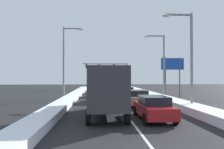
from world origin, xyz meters
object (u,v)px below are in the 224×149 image
object	(u,v)px
sedan_green_right_lane_third	(126,93)
sedan_navy_center_lane_third	(101,91)
sedan_black_center_lane_fourth	(100,89)
street_lamp_right_near	(187,52)
sedan_maroon_right_lane_fourth	(122,90)
sedan_white_center_lane_second	(101,95)
sedan_tan_right_lane_second	(137,98)
sedan_red_right_lane_nearest	(153,107)
traffic_light_gantry	(112,69)
street_lamp_right_mid	(161,61)
box_truck_center_lane_nearest	(106,89)
roadside_sign_right	(172,68)
street_lamp_left_mid	(67,57)

from	to	relation	value
sedan_green_right_lane_third	sedan_navy_center_lane_third	bearing A→B (deg)	133.96
sedan_black_center_lane_fourth	street_lamp_right_near	size ratio (longest dim) A/B	0.56
sedan_maroon_right_lane_fourth	sedan_white_center_lane_second	size ratio (longest dim) A/B	1.00
sedan_tan_right_lane_second	sedan_black_center_lane_fourth	size ratio (longest dim) A/B	1.00
sedan_red_right_lane_nearest	traffic_light_gantry	bearing A→B (deg)	90.55
sedan_tan_right_lane_second	street_lamp_right_mid	bearing A→B (deg)	53.71
sedan_black_center_lane_fourth	street_lamp_right_near	xyz separation A→B (m)	(7.04, -18.80, 4.09)
traffic_light_gantry	street_lamp_right_mid	xyz separation A→B (m)	(4.62, -23.28, 0.10)
sedan_white_center_lane_second	sedan_navy_center_lane_third	distance (m)	6.42
sedan_tan_right_lane_second	sedan_maroon_right_lane_fourth	bearing A→B (deg)	90.16
sedan_maroon_right_lane_fourth	traffic_light_gantry	size ratio (longest dim) A/B	0.42
box_truck_center_lane_nearest	street_lamp_right_mid	distance (m)	13.39
roadside_sign_right	street_lamp_right_mid	bearing A→B (deg)	-132.98
street_lamp_left_mid	sedan_red_right_lane_nearest	bearing A→B (deg)	-58.98
sedan_white_center_lane_second	street_lamp_left_mid	bearing A→B (deg)	149.41
sedan_white_center_lane_second	traffic_light_gantry	size ratio (longest dim) A/B	0.42
street_lamp_right_near	street_lamp_left_mid	distance (m)	14.34
sedan_black_center_lane_fourth	traffic_light_gantry	world-z (taller)	traffic_light_gantry
box_truck_center_lane_nearest	sedan_white_center_lane_second	bearing A→B (deg)	91.79
sedan_white_center_lane_second	sedan_black_center_lane_fourth	distance (m)	12.43
sedan_tan_right_lane_second	sedan_navy_center_lane_third	bearing A→B (deg)	108.68
sedan_black_center_lane_fourth	street_lamp_left_mid	size ratio (longest dim) A/B	0.51
sedan_tan_right_lane_second	traffic_light_gantry	distance (m)	29.13
sedan_navy_center_lane_third	roadside_sign_right	size ratio (longest dim) A/B	0.82
sedan_black_center_lane_fourth	street_lamp_right_near	distance (m)	20.48
traffic_light_gantry	street_lamp_right_near	size ratio (longest dim) A/B	1.31
sedan_tan_right_lane_second	street_lamp_right_mid	distance (m)	8.02
sedan_white_center_lane_second	street_lamp_right_near	xyz separation A→B (m)	(7.14, -6.37, 4.09)
box_truck_center_lane_nearest	street_lamp_right_near	distance (m)	7.84
sedan_maroon_right_lane_fourth	street_lamp_right_mid	bearing A→B (deg)	-58.32
sedan_red_right_lane_nearest	box_truck_center_lane_nearest	world-z (taller)	box_truck_center_lane_nearest
sedan_navy_center_lane_third	street_lamp_left_mid	size ratio (longest dim) A/B	0.51
sedan_navy_center_lane_third	street_lamp_right_mid	size ratio (longest dim) A/B	0.56
sedan_maroon_right_lane_fourth	traffic_light_gantry	world-z (taller)	traffic_light_gantry
traffic_light_gantry	street_lamp_right_near	xyz separation A→B (m)	(4.21, -31.76, 0.13)
sedan_white_center_lane_second	sedan_navy_center_lane_third	size ratio (longest dim) A/B	1.00
sedan_red_right_lane_nearest	sedan_black_center_lane_fourth	bearing A→B (deg)	98.09
sedan_white_center_lane_second	street_lamp_left_mid	size ratio (longest dim) A/B	0.51
sedan_green_right_lane_third	street_lamp_left_mid	bearing A→B (deg)	-174.41
sedan_white_center_lane_second	sedan_red_right_lane_nearest	bearing A→B (deg)	-71.69
street_lamp_right_mid	street_lamp_left_mid	world-z (taller)	street_lamp_left_mid
sedan_maroon_right_lane_fourth	street_lamp_right_mid	xyz separation A→B (m)	(4.13, -6.69, 4.06)
sedan_tan_right_lane_second	traffic_light_gantry	size ratio (longest dim) A/B	0.42
sedan_red_right_lane_nearest	sedan_green_right_lane_third	xyz separation A→B (m)	(-0.03, 13.06, 0.00)
sedan_maroon_right_lane_fourth	sedan_red_right_lane_nearest	bearing A→B (deg)	-90.48
sedan_black_center_lane_fourth	sedan_navy_center_lane_third	bearing A→B (deg)	-89.84
sedan_navy_center_lane_third	street_lamp_right_near	size ratio (longest dim) A/B	0.56
sedan_navy_center_lane_third	street_lamp_left_mid	bearing A→B (deg)	-137.11
street_lamp_right_near	street_lamp_right_mid	world-z (taller)	street_lamp_right_near
sedan_tan_right_lane_second	sedan_green_right_lane_third	distance (m)	6.65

